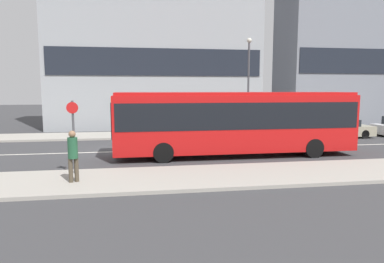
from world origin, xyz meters
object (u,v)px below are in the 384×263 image
(parked_car_0, at_px, (339,129))
(street_lamp, at_px, (249,76))
(city_bus, at_px, (235,119))
(bus_stop_sign, at_px, (73,131))
(pedestrian_near_stop, at_px, (73,153))

(parked_car_0, bearing_deg, street_lamp, 163.72)
(city_bus, height_order, bus_stop_sign, city_bus)
(parked_car_0, relative_size, street_lamp, 0.66)
(pedestrian_near_stop, height_order, street_lamp, street_lamp)
(pedestrian_near_stop, relative_size, bus_stop_sign, 0.65)
(pedestrian_near_stop, distance_m, street_lamp, 15.67)
(pedestrian_near_stop, bearing_deg, parked_car_0, 11.33)
(bus_stop_sign, relative_size, street_lamp, 0.41)
(city_bus, bearing_deg, parked_car_0, 34.67)
(pedestrian_near_stop, bearing_deg, city_bus, 12.28)
(bus_stop_sign, distance_m, street_lamp, 14.76)
(city_bus, xyz_separation_m, pedestrian_near_stop, (-7.19, -4.41, -0.69))
(bus_stop_sign, bearing_deg, pedestrian_near_stop, -81.98)
(parked_car_0, xyz_separation_m, bus_stop_sign, (-16.54, -8.38, 1.17))
(city_bus, distance_m, pedestrian_near_stop, 8.46)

